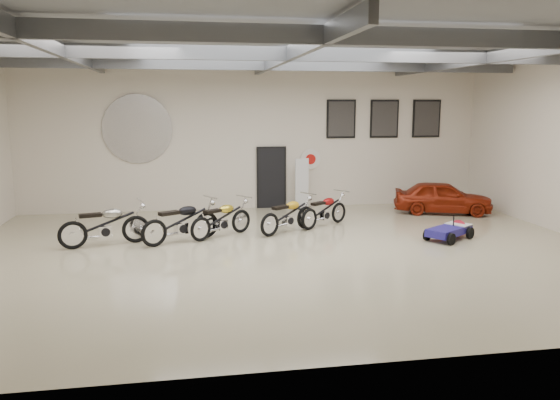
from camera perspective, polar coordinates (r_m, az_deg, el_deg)
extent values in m
cube|color=#B8AD8C|center=(13.53, 0.86, -5.46)|extent=(16.00, 12.00, 0.01)
cube|color=slate|center=(13.13, 0.92, 16.10)|extent=(16.00, 12.00, 0.01)
cube|color=beige|center=(19.01, -2.45, 6.61)|extent=(16.00, 0.02, 5.00)
cube|color=black|center=(19.16, -0.91, 2.29)|extent=(0.92, 0.08, 2.10)
imported|color=maroon|center=(19.03, 16.63, 0.28)|extent=(2.26, 3.43, 1.09)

